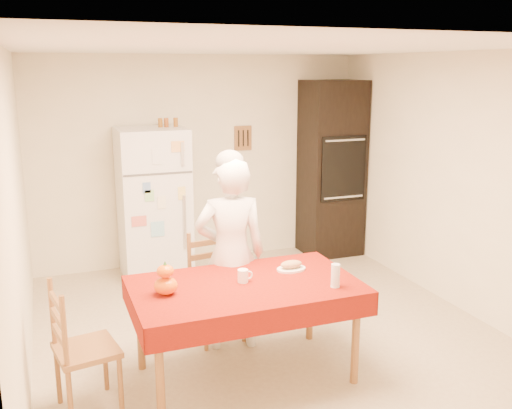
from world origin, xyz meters
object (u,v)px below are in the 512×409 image
dining_table (245,292)px  seated_woman (231,255)px  coffee_mug (243,276)px  chair_left (76,344)px  pumpkin_lower (166,286)px  refrigerator (154,203)px  oven_cabinet (332,169)px  wine_glass (335,276)px  chair_far (214,282)px  bread_plate (291,269)px

dining_table → seated_woman: bearing=83.8°
dining_table → coffee_mug: (-0.01, 0.04, 0.12)m
chair_left → pumpkin_lower: 0.72m
refrigerator → oven_cabinet: bearing=1.2°
chair_left → wine_glass: 1.89m
dining_table → pumpkin_lower: 0.61m
coffee_mug → wine_glass: wine_glass is taller
chair_far → coffee_mug: 0.78m
refrigerator → seated_woman: (0.27, -1.97, -0.03)m
seated_woman → wine_glass: size_ratio=9.35×
wine_glass → coffee_mug: bearing=151.6°
refrigerator → chair_left: (-1.02, -2.53, -0.34)m
chair_left → seated_woman: bearing=-76.8°
oven_cabinet → chair_far: 2.81m
wine_glass → chair_left: bearing=172.2°
refrigerator → chair_left: size_ratio=1.79×
oven_cabinet → chair_left: (-3.30, -2.57, -0.59)m
coffee_mug → bread_plate: size_ratio=0.42×
seated_woman → bread_plate: (0.39, -0.37, -0.05)m
seated_woman → coffee_mug: 0.48m
oven_cabinet → chair_far: oven_cabinet is taller
coffee_mug → wine_glass: size_ratio=0.57×
dining_table → chair_left: 1.25m
chair_left → dining_table: bearing=-98.2°
pumpkin_lower → oven_cabinet: bearing=43.4°
wine_glass → dining_table: bearing=154.0°
oven_cabinet → pumpkin_lower: 3.68m
coffee_mug → refrigerator: bearing=94.9°
chair_left → bread_plate: size_ratio=3.96×
oven_cabinet → refrigerator: bearing=-178.8°
refrigerator → coffee_mug: refrigerator is taller
chair_far → chair_left: 1.45m
oven_cabinet → dining_table: 3.29m
pumpkin_lower → wine_glass: (1.20, -0.30, 0.02)m
wine_glass → pumpkin_lower: bearing=165.9°
seated_woman → wine_glass: bearing=133.1°
coffee_mug → wine_glass: (0.61, -0.33, 0.04)m
seated_woman → pumpkin_lower: bearing=46.8°
pumpkin_lower → wine_glass: wine_glass is taller
seated_woman → bread_plate: bearing=145.7°
chair_left → bread_plate: bearing=-93.7°
chair_far → coffee_mug: size_ratio=9.50×
refrigerator → wine_glass: (0.82, -2.78, -0.00)m
bread_plate → chair_left: bearing=-173.5°
pumpkin_lower → bread_plate: 1.05m
refrigerator → dining_table: refrigerator is taller
refrigerator → bread_plate: (0.66, -2.34, -0.08)m
oven_cabinet → wine_glass: oven_cabinet is taller
oven_cabinet → dining_table: (-2.06, -2.53, -0.41)m
dining_table → chair_left: bearing=-178.0°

